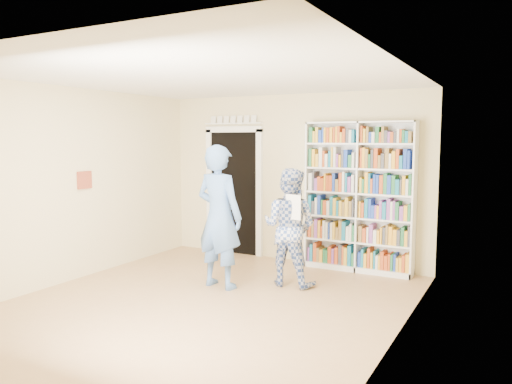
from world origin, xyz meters
TOP-DOWN VIEW (x-y plane):
  - floor at (0.00, 0.00)m, footprint 5.00×5.00m
  - ceiling at (0.00, 0.00)m, footprint 5.00×5.00m
  - wall_back at (0.00, 2.50)m, footprint 4.50×0.00m
  - wall_left at (-2.25, 0.00)m, footprint 0.00×5.00m
  - wall_right at (2.25, 0.00)m, footprint 0.00×5.00m
  - bookshelf at (1.15, 2.34)m, footprint 1.63×0.31m
  - doorway at (-1.10, 2.48)m, footprint 1.10×0.08m
  - wall_art at (-2.23, 0.20)m, footprint 0.03×0.25m
  - man_blue at (-0.24, 0.65)m, footprint 0.74×0.53m
  - man_plaid at (0.54, 1.19)m, footprint 0.78×0.61m
  - paper_sheet at (0.69, 0.98)m, footprint 0.23×0.05m

SIDE VIEW (x-z plane):
  - floor at x=0.00m, z-range 0.00..0.00m
  - man_plaid at x=0.54m, z-range 0.00..1.60m
  - man_blue at x=-0.24m, z-range 0.00..1.91m
  - paper_sheet at x=0.69m, z-range 0.94..1.27m
  - bookshelf at x=1.15m, z-range 0.01..2.25m
  - doorway at x=-1.10m, z-range -0.04..2.39m
  - wall_back at x=0.00m, z-range -0.90..3.60m
  - wall_left at x=-2.25m, z-range -1.15..3.85m
  - wall_right at x=2.25m, z-range -1.15..3.85m
  - wall_art at x=-2.23m, z-range 1.27..1.52m
  - ceiling at x=0.00m, z-range 2.70..2.70m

